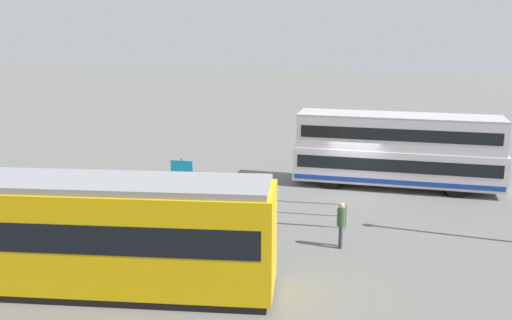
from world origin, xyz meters
The scene contains 7 objects.
ground_plane centered at (0.00, 0.00, 0.00)m, with size 160.00×160.00×0.00m, color slate.
double_decker_bus centered at (-2.16, -1.12, 1.94)m, with size 10.58×3.36×3.80m.
tram_yellow centered at (9.95, 12.30, 1.87)m, with size 15.12×3.52×3.62m.
pedestrian_near_railing centered at (4.80, 6.59, 0.92)m, with size 0.38×0.38×1.61m.
pedestrian_crossing centered at (0.51, 7.50, 1.02)m, with size 0.33×0.36×1.77m.
pedestrian_railing centered at (4.20, 5.35, 0.74)m, with size 7.86×0.31×1.08m.
info_sign centered at (7.57, 4.41, 1.70)m, with size 1.00×0.12×2.47m.
Camera 1 is at (0.48, 27.64, 8.18)m, focal length 39.42 mm.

